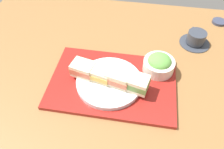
# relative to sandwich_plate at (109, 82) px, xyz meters

# --- Properties ---
(ground_plane) EXTENTS (1.40, 1.00, 0.03)m
(ground_plane) POSITION_rel_sandwich_plate_xyz_m (0.03, 0.09, -0.04)
(ground_plane) COLOR brown
(serving_tray) EXTENTS (0.46, 0.30, 0.01)m
(serving_tray) POSITION_rel_sandwich_plate_xyz_m (0.01, 0.01, -0.02)
(serving_tray) COLOR maroon
(serving_tray) RESTS_ON ground_plane
(sandwich_plate) EXTENTS (0.24, 0.24, 0.02)m
(sandwich_plate) POSITION_rel_sandwich_plate_xyz_m (0.00, 0.00, 0.00)
(sandwich_plate) COLOR silver
(sandwich_plate) RESTS_ON serving_tray
(sandwich_nearmost) EXTENTS (0.09, 0.08, 0.05)m
(sandwich_nearmost) POSITION_rel_sandwich_plate_xyz_m (-0.10, 0.02, 0.03)
(sandwich_nearmost) COLOR beige
(sandwich_nearmost) RESTS_ON sandwich_plate
(sandwich_inner_near) EXTENTS (0.09, 0.08, 0.05)m
(sandwich_inner_near) POSITION_rel_sandwich_plate_xyz_m (-0.03, 0.01, 0.03)
(sandwich_inner_near) COLOR beige
(sandwich_inner_near) RESTS_ON sandwich_plate
(sandwich_inner_far) EXTENTS (0.10, 0.08, 0.05)m
(sandwich_inner_far) POSITION_rel_sandwich_plate_xyz_m (0.03, -0.01, 0.04)
(sandwich_inner_far) COLOR beige
(sandwich_inner_far) RESTS_ON sandwich_plate
(sandwich_farmost) EXTENTS (0.09, 0.08, 0.05)m
(sandwich_farmost) POSITION_rel_sandwich_plate_xyz_m (0.10, -0.02, 0.03)
(sandwich_farmost) COLOR beige
(sandwich_farmost) RESTS_ON sandwich_plate
(salad_bowl) EXTENTS (0.12, 0.12, 0.07)m
(salad_bowl) POSITION_rel_sandwich_plate_xyz_m (0.17, 0.10, 0.02)
(salad_bowl) COLOR silver
(salad_bowl) RESTS_ON serving_tray
(coffee_cup) EXTENTS (0.13, 0.13, 0.06)m
(coffee_cup) POSITION_rel_sandwich_plate_xyz_m (0.33, 0.30, 0.00)
(coffee_cup) COLOR #333842
(coffee_cup) RESTS_ON ground_plane
(small_sauce_dish) EXTENTS (0.06, 0.06, 0.01)m
(small_sauce_dish) POSITION_rel_sandwich_plate_xyz_m (0.45, 0.47, -0.02)
(small_sauce_dish) COLOR #33384C
(small_sauce_dish) RESTS_ON ground_plane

